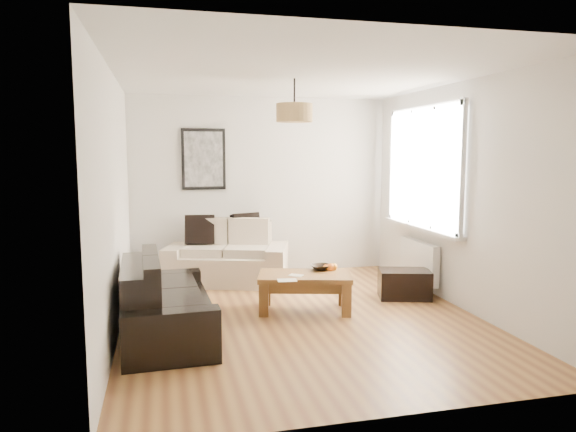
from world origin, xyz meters
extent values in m
plane|color=brown|center=(0.00, 0.00, 0.00)|extent=(4.50, 4.50, 0.00)
cube|color=white|center=(1.82, 0.80, 0.38)|extent=(0.10, 0.90, 0.52)
cylinder|color=tan|center=(0.00, 0.30, 2.23)|extent=(0.40, 0.40, 0.20)
cube|color=black|center=(1.45, 0.45, 0.18)|extent=(0.70, 0.55, 0.35)
cube|color=black|center=(-0.94, 1.98, 0.72)|extent=(0.42, 0.18, 0.41)
cube|color=black|center=(-0.28, 1.98, 0.72)|extent=(0.43, 0.26, 0.41)
imported|color=black|center=(0.35, 0.41, 0.46)|extent=(0.26, 0.26, 0.06)
sphere|color=orange|center=(0.45, 0.34, 0.47)|extent=(0.11, 0.11, 0.09)
sphere|color=orange|center=(0.49, 0.35, 0.47)|extent=(0.11, 0.11, 0.09)
sphere|color=orange|center=(0.39, 0.35, 0.47)|extent=(0.08, 0.08, 0.06)
cube|color=silver|center=(-0.16, -0.01, 0.43)|extent=(0.22, 0.17, 0.01)
camera|label=1|loc=(-1.44, -5.39, 1.80)|focal=32.81mm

